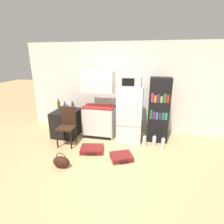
# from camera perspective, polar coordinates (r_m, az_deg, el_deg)

# --- Properties ---
(ground_plane) EXTENTS (24.00, 24.00, 0.00)m
(ground_plane) POSITION_cam_1_polar(r_m,az_deg,el_deg) (3.89, -1.32, -16.70)
(ground_plane) COLOR tan
(wall_back) EXTENTS (6.40, 0.10, 2.60)m
(wall_back) POSITION_cam_1_polar(r_m,az_deg,el_deg) (5.22, 5.98, 7.73)
(wall_back) COLOR white
(wall_back) RESTS_ON ground_plane
(side_table) EXTENTS (0.67, 0.79, 0.73)m
(side_table) POSITION_cam_1_polar(r_m,az_deg,el_deg) (5.22, -14.50, -3.43)
(side_table) COLOR black
(side_table) RESTS_ON ground_plane
(kitchen_hutch) EXTENTS (0.86, 0.51, 1.84)m
(kitchen_hutch) POSITION_cam_1_polar(r_m,az_deg,el_deg) (4.86, -4.32, 1.36)
(kitchen_hutch) COLOR silver
(kitchen_hutch) RESTS_ON ground_plane
(refrigerator) EXTENTS (0.64, 0.62, 1.47)m
(refrigerator) POSITION_cam_1_polar(r_m,az_deg,el_deg) (4.67, 5.88, -0.61)
(refrigerator) COLOR white
(refrigerator) RESTS_ON ground_plane
(microwave) EXTENTS (0.52, 0.42, 0.27)m
(microwave) POSITION_cam_1_polar(r_m,az_deg,el_deg) (4.48, 6.22, 10.01)
(microwave) COLOR #B7B7BC
(microwave) RESTS_ON refrigerator
(bookshelf) EXTENTS (0.53, 0.39, 1.70)m
(bookshelf) POSITION_cam_1_polar(r_m,az_deg,el_deg) (4.73, 14.96, 0.56)
(bookshelf) COLOR black
(bookshelf) RESTS_ON ground_plane
(bottle_clear_short) EXTENTS (0.06, 0.06, 0.17)m
(bottle_clear_short) POSITION_cam_1_polar(r_m,az_deg,el_deg) (5.28, -12.32, 1.98)
(bottle_clear_short) COLOR silver
(bottle_clear_short) RESTS_ON side_table
(bottle_green_tall) EXTENTS (0.07, 0.07, 0.25)m
(bottle_green_tall) POSITION_cam_1_polar(r_m,az_deg,el_deg) (5.10, -12.76, 1.80)
(bottle_green_tall) COLOR #1E6028
(bottle_green_tall) RESTS_ON side_table
(bottle_ketchup_red) EXTENTS (0.08, 0.08, 0.18)m
(bottle_ketchup_red) POSITION_cam_1_polar(r_m,az_deg,el_deg) (5.01, -14.12, 1.07)
(bottle_ketchup_red) COLOR #AD1914
(bottle_ketchup_red) RESTS_ON side_table
(bottle_amber_beer) EXTENTS (0.07, 0.07, 0.17)m
(bottle_amber_beer) POSITION_cam_1_polar(r_m,az_deg,el_deg) (5.02, -15.46, 0.94)
(bottle_amber_beer) COLOR brown
(bottle_amber_beer) RESTS_ON side_table
(bottle_blue_soda) EXTENTS (0.09, 0.09, 0.30)m
(bottle_blue_soda) POSITION_cam_1_polar(r_m,az_deg,el_deg) (4.88, -15.04, 1.19)
(bottle_blue_soda) COLOR #1E47A3
(bottle_blue_soda) RESTS_ON side_table
(bottle_olive_oil) EXTENTS (0.08, 0.08, 0.29)m
(bottle_olive_oil) POSITION_cam_1_polar(r_m,az_deg,el_deg) (5.26, -16.99, 2.15)
(bottle_olive_oil) COLOR #566619
(bottle_olive_oil) RESTS_ON side_table
(chair) EXTENTS (0.42, 0.43, 0.98)m
(chair) POSITION_cam_1_polar(r_m,az_deg,el_deg) (4.61, -14.36, -3.40)
(chair) COLOR black
(chair) RESTS_ON ground_plane
(suitcase_large_flat) EXTENTS (0.61, 0.51, 0.11)m
(suitcase_large_flat) POSITION_cam_1_polar(r_m,az_deg,el_deg) (4.34, -6.50, -11.97)
(suitcase_large_flat) COLOR maroon
(suitcase_large_flat) RESTS_ON ground_plane
(suitcase_small_flat) EXTENTS (0.59, 0.55, 0.11)m
(suitcase_small_flat) POSITION_cam_1_polar(r_m,az_deg,el_deg) (4.03, 3.08, -14.41)
(suitcase_small_flat) COLOR maroon
(suitcase_small_flat) RESTS_ON ground_plane
(handbag) EXTENTS (0.36, 0.20, 0.33)m
(handbag) POSITION_cam_1_polar(r_m,az_deg,el_deg) (3.89, -16.23, -15.33)
(handbag) COLOR #33190F
(handbag) RESTS_ON ground_plane
(water_bottle_front) EXTENTS (0.09, 0.09, 0.34)m
(water_bottle_front) POSITION_cam_1_polar(r_m,az_deg,el_deg) (4.59, 10.53, -9.21)
(water_bottle_front) COLOR silver
(water_bottle_front) RESTS_ON ground_plane
(water_bottle_middle) EXTENTS (0.09, 0.09, 0.33)m
(water_bottle_middle) POSITION_cam_1_polar(r_m,az_deg,el_deg) (4.58, 16.30, -9.78)
(water_bottle_middle) COLOR silver
(water_bottle_middle) RESTS_ON ground_plane
(water_bottle_back) EXTENTS (0.10, 0.10, 0.32)m
(water_bottle_back) POSITION_cam_1_polar(r_m,az_deg,el_deg) (4.66, 13.61, -9.10)
(water_bottle_back) COLOR silver
(water_bottle_back) RESTS_ON ground_plane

